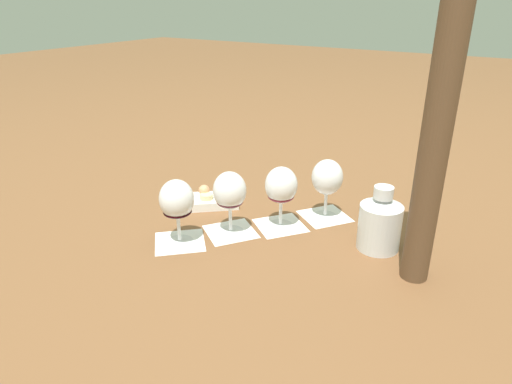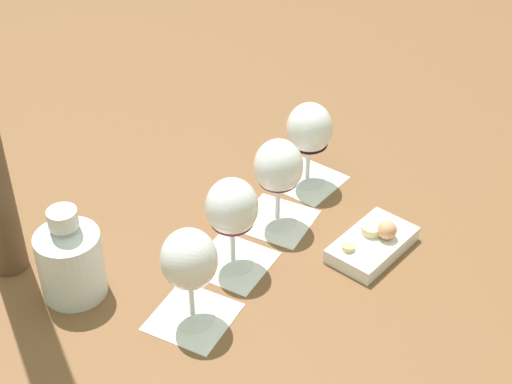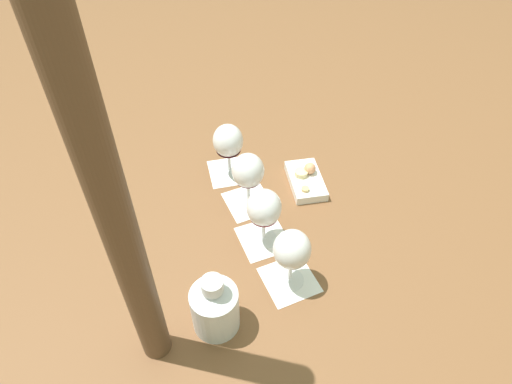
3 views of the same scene
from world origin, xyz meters
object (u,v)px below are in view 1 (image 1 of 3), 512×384
(wine_glass_1, at_px, (281,188))
(wine_glass_2, at_px, (230,193))
(wine_glass_0, at_px, (327,180))
(snack_dish, at_px, (210,200))
(umbrella_pole, at_px, (443,96))
(wine_glass_3, at_px, (177,202))
(ceramic_vase, at_px, (380,222))

(wine_glass_1, relative_size, wine_glass_2, 1.00)
(wine_glass_2, bearing_deg, wine_glass_1, -133.01)
(wine_glass_0, relative_size, snack_dish, 0.93)
(wine_glass_2, xyz_separation_m, umbrella_pole, (-0.43, -0.04, 0.27))
(snack_dish, bearing_deg, wine_glass_1, 178.87)
(wine_glass_1, relative_size, wine_glass_3, 1.00)
(wine_glass_2, distance_m, ceramic_vase, 0.35)
(wine_glass_1, xyz_separation_m, wine_glass_3, (0.16, 0.20, 0.00))
(ceramic_vase, relative_size, umbrella_pole, 0.20)
(wine_glass_0, bearing_deg, wine_glass_2, 51.38)
(wine_glass_3, bearing_deg, ceramic_vase, -151.01)
(wine_glass_0, height_order, wine_glass_1, same)
(snack_dish, bearing_deg, wine_glass_3, 107.49)
(wine_glass_1, distance_m, snack_dish, 0.24)
(wine_glass_1, bearing_deg, wine_glass_0, -124.31)
(wine_glass_3, bearing_deg, wine_glass_1, -129.03)
(wine_glass_3, relative_size, ceramic_vase, 1.02)
(ceramic_vase, xyz_separation_m, umbrella_pole, (-0.10, 0.07, 0.31))
(wine_glass_2, bearing_deg, wine_glass_3, 54.97)
(wine_glass_0, xyz_separation_m, umbrella_pole, (-0.27, 0.16, 0.27))
(wine_glass_1, xyz_separation_m, wine_glass_2, (0.09, 0.09, -0.00))
(wine_glass_2, relative_size, ceramic_vase, 1.02)
(wine_glass_0, height_order, snack_dish, wine_glass_0)
(wine_glass_1, distance_m, wine_glass_3, 0.26)
(wine_glass_3, distance_m, snack_dish, 0.23)
(wine_glass_1, xyz_separation_m, ceramic_vase, (-0.24, -0.03, -0.04))
(wine_glass_0, distance_m, wine_glass_1, 0.13)
(wine_glass_0, bearing_deg, wine_glass_1, 55.69)
(wine_glass_0, height_order, umbrella_pole, umbrella_pole)
(wine_glass_0, bearing_deg, snack_dish, 19.13)
(wine_glass_3, xyz_separation_m, ceramic_vase, (-0.41, -0.22, -0.04))
(wine_glass_1, height_order, wine_glass_2, same)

